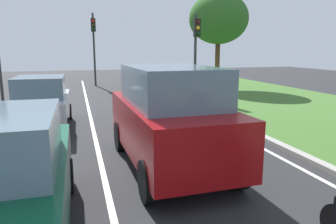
# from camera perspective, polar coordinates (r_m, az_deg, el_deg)

# --- Properties ---
(ground_plane) EXTENTS (60.00, 60.00, 0.00)m
(ground_plane) POSITION_cam_1_polar(r_m,az_deg,el_deg) (12.08, -10.23, -1.58)
(ground_plane) COLOR #262628
(lane_line_center) EXTENTS (0.12, 32.00, 0.01)m
(lane_line_center) POSITION_cam_1_polar(r_m,az_deg,el_deg) (12.03, -13.55, -1.75)
(lane_line_center) COLOR silver
(lane_line_center) RESTS_ON ground
(lane_line_right_edge) EXTENTS (0.12, 32.00, 0.01)m
(lane_line_right_edge) POSITION_cam_1_polar(r_m,az_deg,el_deg) (12.92, 5.85, -0.61)
(lane_line_right_edge) COLOR silver
(lane_line_right_edge) RESTS_ON ground
(grass_verge_right) EXTENTS (9.00, 48.00, 0.06)m
(grass_verge_right) POSITION_cam_1_polar(r_m,az_deg,el_deg) (15.41, 23.02, 0.57)
(grass_verge_right) COLOR #3D6628
(grass_verge_right) RESTS_ON ground
(curb_right) EXTENTS (0.24, 48.00, 0.12)m
(curb_right) POSITION_cam_1_polar(r_m,az_deg,el_deg) (13.10, 7.88, -0.23)
(curb_right) COLOR #9E9B93
(curb_right) RESTS_ON ground
(car_suv_ahead) EXTENTS (2.06, 4.54, 2.28)m
(car_suv_ahead) POSITION_cam_1_polar(r_m,az_deg,el_deg) (7.03, 0.28, -0.88)
(car_suv_ahead) COLOR maroon
(car_suv_ahead) RESTS_ON ground
(car_hatchback_far) EXTENTS (1.77, 3.72, 1.78)m
(car_hatchback_far) POSITION_cam_1_polar(r_m,az_deg,el_deg) (11.28, -21.63, 1.46)
(car_hatchback_far) COLOR #B7BABF
(car_hatchback_far) RESTS_ON ground
(traffic_light_near_right) EXTENTS (0.32, 0.50, 4.37)m
(traffic_light_near_right) POSITION_cam_1_polar(r_m,az_deg,el_deg) (16.96, 5.09, 12.33)
(traffic_light_near_right) COLOR #2D2D2D
(traffic_light_near_right) RESTS_ON ground
(traffic_light_far_median) EXTENTS (0.32, 0.50, 5.13)m
(traffic_light_far_median) POSITION_cam_1_polar(r_m,az_deg,el_deg) (23.67, -13.17, 12.77)
(traffic_light_far_median) COLOR #2D2D2D
(traffic_light_far_median) RESTS_ON ground
(tree_roadside_far) EXTENTS (3.89, 3.89, 6.26)m
(tree_roadside_far) POSITION_cam_1_polar(r_m,az_deg,el_deg) (21.99, 9.05, 16.18)
(tree_roadside_far) COLOR #4C331E
(tree_roadside_far) RESTS_ON ground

